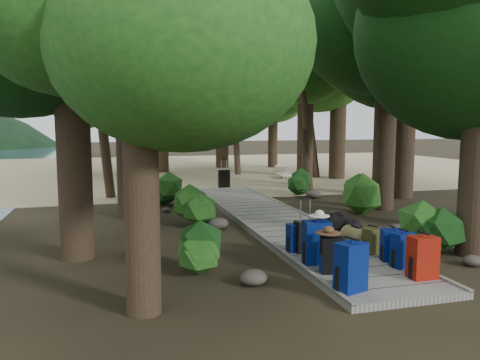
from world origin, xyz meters
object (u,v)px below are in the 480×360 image
object	(u,v)px
backpack_right_d	(373,239)
duffel_right_khaki	(355,236)
backpack_left_d	(298,236)
backpack_left_a	(351,264)
backpack_left_b	(332,253)
backpack_right_c	(392,243)
lone_suitcase_on_sand	(224,179)
suitcase_on_boardwalk	(305,237)
kayak	(128,180)
sun_lounger	(285,172)
duffel_right_black	(340,225)
backpack_right_b	(403,248)
backpack_left_c	(317,240)
backpack_right_a	(423,255)

from	to	relation	value
backpack_right_d	duffel_right_khaki	size ratio (longest dim) A/B	0.96
backpack_left_d	backpack_left_a	bearing A→B (deg)	-94.95
backpack_left_b	backpack_left_d	distance (m)	1.40
backpack_right_c	lone_suitcase_on_sand	size ratio (longest dim) A/B	0.91
suitcase_on_boardwalk	kayak	xyz separation A→B (m)	(-2.89, 12.26, -0.24)
backpack_left_d	sun_lounger	distance (m)	13.28
suitcase_on_boardwalk	sun_lounger	xyz separation A→B (m)	(4.38, 12.61, -0.12)
duffel_right_khaki	lone_suitcase_on_sand	world-z (taller)	lone_suitcase_on_sand
duffel_right_black	backpack_right_b	bearing A→B (deg)	-77.95
backpack_right_d	duffel_right_khaki	distance (m)	0.60
backpack_left_c	backpack_right_c	distance (m)	1.40
backpack_right_b	backpack_right_d	distance (m)	0.94
lone_suitcase_on_sand	kayak	distance (m)	4.26
kayak	sun_lounger	world-z (taller)	sun_lounger
backpack_left_c	backpack_right_c	xyz separation A→B (m)	(1.39, -0.21, -0.10)
backpack_right_a	sun_lounger	distance (m)	14.88
backpack_right_b	sun_lounger	distance (m)	14.29
backpack_left_a	sun_lounger	xyz separation A→B (m)	(4.57, 14.75, -0.22)
backpack_left_d	lone_suitcase_on_sand	xyz separation A→B (m)	(0.94, 10.09, -0.04)
backpack_left_b	backpack_right_c	bearing A→B (deg)	28.86
backpack_right_b	backpack_right_c	size ratio (longest dim) A/B	1.05
backpack_right_b	lone_suitcase_on_sand	size ratio (longest dim) A/B	0.95
backpack_right_b	duffel_right_khaki	size ratio (longest dim) A/B	1.20
backpack_right_b	backpack_left_d	bearing A→B (deg)	125.01
backpack_right_a	backpack_right_d	bearing A→B (deg)	89.70
backpack_left_c	backpack_right_d	distance (m)	1.38
backpack_left_d	backpack_right_b	size ratio (longest dim) A/B	0.89
backpack_left_b	duffel_right_black	world-z (taller)	backpack_left_b
duffel_right_khaki	sun_lounger	bearing A→B (deg)	69.47
backpack_left_b	sun_lounger	bearing A→B (deg)	86.72
backpack_left_a	backpack_left_d	size ratio (longest dim) A/B	1.37
backpack_left_d	backpack_right_d	bearing A→B (deg)	-23.46
backpack_right_d	lone_suitcase_on_sand	distance (m)	10.61
backpack_right_a	suitcase_on_boardwalk	xyz separation A→B (m)	(-1.21, 1.92, -0.08)
backpack_left_c	duffel_right_black	distance (m)	2.22
duffel_right_black	kayak	size ratio (longest dim) A/B	0.23
backpack_left_d	suitcase_on_boardwalk	bearing A→B (deg)	-51.46
backpack_right_c	sun_lounger	xyz separation A→B (m)	(3.09, 13.55, -0.13)
backpack_right_a	lone_suitcase_on_sand	world-z (taller)	backpack_right_a
lone_suitcase_on_sand	kayak	world-z (taller)	lone_suitcase_on_sand
kayak	sun_lounger	distance (m)	7.29
backpack_left_c	backpack_left_d	xyz separation A→B (m)	(-0.01, 0.84, -0.13)
duffel_right_khaki	lone_suitcase_on_sand	xyz separation A→B (m)	(-0.36, 10.01, 0.07)
backpack_right_a	duffel_right_black	xyz separation A→B (m)	(0.07, 2.94, -0.14)
backpack_left_a	duffel_right_khaki	distance (m)	2.72
backpack_right_b	sun_lounger	xyz separation A→B (m)	(3.13, 13.94, -0.15)
backpack_left_c	backpack_right_c	size ratio (longest dim) A/B	1.32
suitcase_on_boardwalk	sun_lounger	size ratio (longest dim) A/B	0.34
backpack_right_b	backpack_right_d	world-z (taller)	backpack_right_b
suitcase_on_boardwalk	lone_suitcase_on_sand	size ratio (longest dim) A/B	0.85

